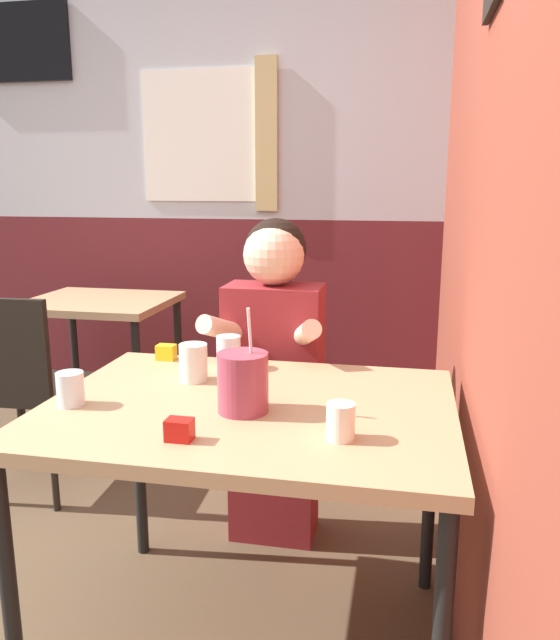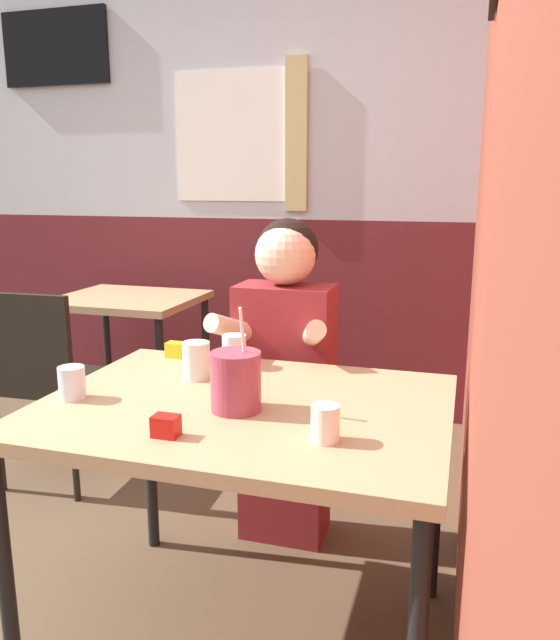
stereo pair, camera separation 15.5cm
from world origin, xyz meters
name	(u,v)px [view 2 (the right image)]	position (x,y,z in m)	size (l,w,h in m)	color
brick_wall_right	(492,167)	(1.26, 1.11, 1.35)	(0.08, 4.23, 2.70)	brown
back_wall	(248,172)	(-0.01, 2.26, 1.36)	(5.47, 0.09, 2.70)	silver
main_table	(244,425)	(0.66, 0.33, 0.67)	(1.07, 0.81, 0.73)	tan
background_table	(129,315)	(-0.45, 1.64, 0.63)	(0.70, 0.61, 0.73)	tan
chair_near_window	(46,372)	(-0.48, 0.99, 0.51)	(0.42, 0.42, 0.87)	black
person_seated	(285,373)	(0.60, 0.91, 0.63)	(0.42, 0.41, 1.18)	maroon
cocktail_pitcher	(236,381)	(0.66, 0.27, 0.81)	(0.13, 0.13, 0.27)	#99384C
glass_near_pitcher	(234,351)	(0.52, 0.63, 0.78)	(0.08, 0.08, 0.10)	silver
glass_center	(196,360)	(0.45, 0.48, 0.79)	(0.08, 0.08, 0.11)	silver
glass_far_side	(325,423)	(0.92, 0.14, 0.77)	(0.07, 0.07, 0.09)	silver
glass_by_brick	(72,383)	(0.21, 0.22, 0.77)	(0.07, 0.07, 0.09)	silver
condiment_ketchup	(166,426)	(0.57, 0.06, 0.76)	(0.06, 0.04, 0.05)	#B7140F
condiment_mustard	(176,350)	(0.29, 0.67, 0.76)	(0.06, 0.04, 0.05)	yellow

